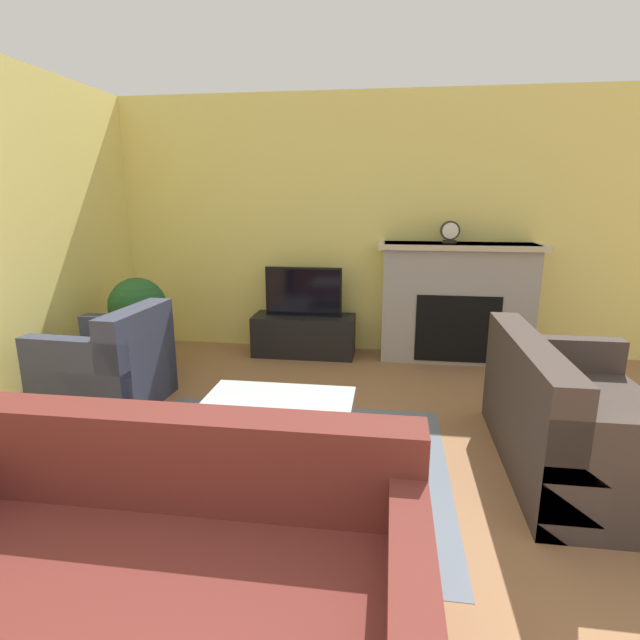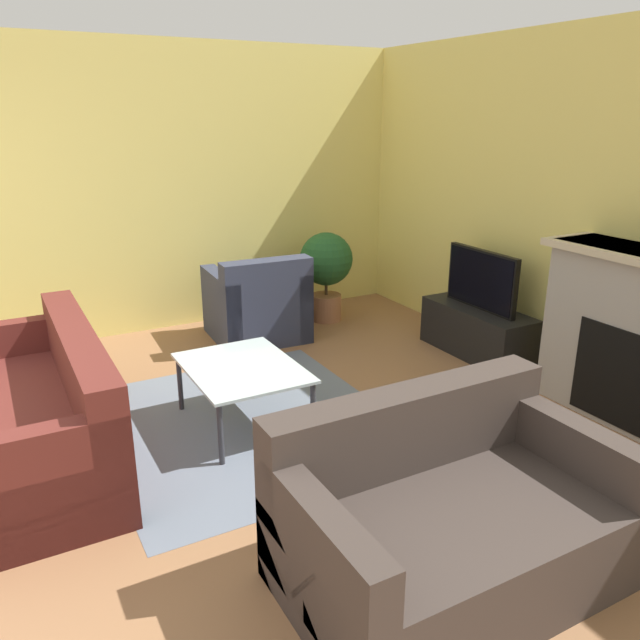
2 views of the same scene
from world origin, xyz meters
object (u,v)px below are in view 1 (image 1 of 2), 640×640
object	(u,v)px
potted_plant	(138,313)
mantel_clock	(450,232)
couch_sectional	(160,580)
armchair_by_window	(110,370)
couch_loveseat	(577,426)
coffee_table	(275,410)
tv	(304,292)

from	to	relation	value
potted_plant	mantel_clock	world-z (taller)	mantel_clock
couch_sectional	armchair_by_window	world-z (taller)	same
couch_loveseat	potted_plant	size ratio (longest dim) A/B	1.68
coffee_table	mantel_clock	world-z (taller)	mantel_clock
couch_sectional	coffee_table	bearing A→B (deg)	84.08
couch_loveseat	potted_plant	bearing A→B (deg)	69.24
potted_plant	mantel_clock	distance (m)	3.15
mantel_clock	couch_sectional	bearing A→B (deg)	-110.40
armchair_by_window	potted_plant	distance (m)	0.89
coffee_table	armchair_by_window	bearing A→B (deg)	153.41
tv	armchair_by_window	distance (m)	2.07
tv	couch_sectional	distance (m)	3.64
couch_sectional	coffee_table	world-z (taller)	couch_sectional
couch_sectional	potted_plant	xyz separation A→B (m)	(-1.58, 2.91, 0.28)
armchair_by_window	coffee_table	bearing A→B (deg)	66.49
potted_plant	mantel_clock	size ratio (longest dim) A/B	4.16
couch_loveseat	armchair_by_window	bearing A→B (deg)	81.41
potted_plant	armchair_by_window	bearing A→B (deg)	-78.73
armchair_by_window	tv	bearing A→B (deg)	142.49
couch_loveseat	coffee_table	size ratio (longest dim) A/B	1.65
tv	couch_loveseat	distance (m)	2.94
tv	couch_sectional	world-z (taller)	tv
couch_loveseat	tv	bearing A→B (deg)	45.15
coffee_table	potted_plant	bearing A→B (deg)	136.81
couch_sectional	couch_loveseat	bearing A→B (deg)	38.43
tv	coffee_table	world-z (taller)	tv
armchair_by_window	mantel_clock	world-z (taller)	mantel_clock
tv	coffee_table	size ratio (longest dim) A/B	0.86
armchair_by_window	coffee_table	world-z (taller)	armchair_by_window
couch_sectional	armchair_by_window	bearing A→B (deg)	124.27
couch_sectional	mantel_clock	world-z (taller)	mantel_clock
armchair_by_window	potted_plant	size ratio (longest dim) A/B	0.96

